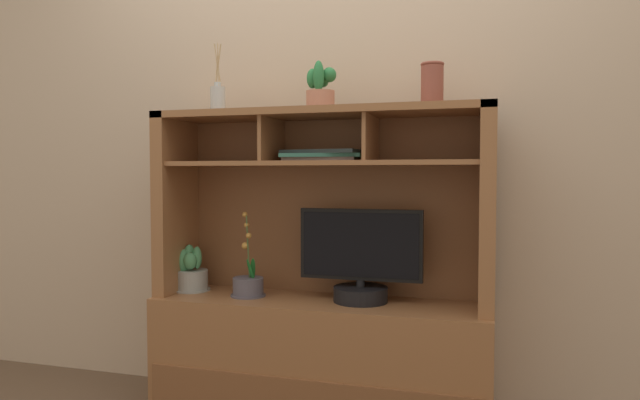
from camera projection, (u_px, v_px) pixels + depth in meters
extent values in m
cube|color=#BEA78C|center=(335.00, 102.00, 2.66)|extent=(6.00, 0.02, 2.80)
cube|color=#905D37|center=(320.00, 359.00, 2.49)|extent=(1.44, 0.42, 0.52)
cube|color=#905D37|center=(177.00, 203.00, 2.65)|extent=(0.06, 0.34, 0.82)
cube|color=#905D37|center=(488.00, 208.00, 2.26)|extent=(0.06, 0.34, 0.82)
cube|color=brown|center=(330.00, 207.00, 2.61)|extent=(1.38, 0.02, 0.79)
cube|color=#905D37|center=(320.00, 113.00, 2.44)|extent=(1.44, 0.34, 0.03)
cube|color=#905D37|center=(320.00, 163.00, 2.45)|extent=(1.32, 0.31, 0.02)
cube|color=#905D37|center=(272.00, 140.00, 2.51)|extent=(0.02, 0.29, 0.19)
cube|color=#905D37|center=(371.00, 138.00, 2.38)|extent=(0.02, 0.29, 0.19)
cylinder|color=black|center=(360.00, 294.00, 2.43)|extent=(0.23, 0.23, 0.06)
cylinder|color=black|center=(361.00, 283.00, 2.43)|extent=(0.04, 0.04, 0.03)
cube|color=black|center=(361.00, 245.00, 2.42)|extent=(0.52, 0.03, 0.30)
cube|color=black|center=(360.00, 245.00, 2.41)|extent=(0.49, 0.00, 0.27)
cylinder|color=#524E5A|center=(248.00, 287.00, 2.54)|extent=(0.14, 0.14, 0.08)
cylinder|color=#524E5A|center=(248.00, 295.00, 2.54)|extent=(0.16, 0.16, 0.01)
cylinder|color=#4C6B38|center=(248.00, 246.00, 2.53)|extent=(0.02, 0.01, 0.28)
sphere|color=#C28939|center=(245.00, 246.00, 2.54)|extent=(0.03, 0.03, 0.03)
sphere|color=#C28939|center=(249.00, 236.00, 2.53)|extent=(0.03, 0.03, 0.03)
sphere|color=#C28939|center=(247.00, 225.00, 2.54)|extent=(0.02, 0.02, 0.02)
sphere|color=#C28939|center=(245.00, 215.00, 2.53)|extent=(0.02, 0.02, 0.02)
ellipsoid|color=#1B6A27|center=(251.00, 271.00, 2.52)|extent=(0.04, 0.06, 0.12)
ellipsoid|color=#1B6A27|center=(253.00, 271.00, 2.54)|extent=(0.05, 0.06, 0.12)
cylinder|color=gray|center=(192.00, 280.00, 2.66)|extent=(0.15, 0.15, 0.10)
cylinder|color=gray|center=(192.00, 290.00, 2.66)|extent=(0.17, 0.17, 0.01)
ellipsoid|color=#47905B|center=(197.00, 258.00, 2.65)|extent=(0.04, 0.04, 0.10)
ellipsoid|color=#47905B|center=(194.00, 257.00, 2.67)|extent=(0.06, 0.04, 0.07)
ellipsoid|color=#47905B|center=(190.00, 257.00, 2.67)|extent=(0.06, 0.06, 0.12)
ellipsoid|color=#47905B|center=(184.00, 261.00, 2.65)|extent=(0.06, 0.07, 0.11)
ellipsoid|color=#47905B|center=(190.00, 261.00, 2.62)|extent=(0.06, 0.06, 0.08)
cube|color=gray|center=(321.00, 159.00, 2.46)|extent=(0.32, 0.17, 0.02)
cube|color=#3A806F|center=(322.00, 155.00, 2.46)|extent=(0.36, 0.21, 0.02)
cube|color=#273436|center=(323.00, 152.00, 2.46)|extent=(0.36, 0.22, 0.02)
cylinder|color=#ACB1AE|center=(218.00, 100.00, 2.55)|extent=(0.07, 0.07, 0.11)
cylinder|color=#ACB1AE|center=(218.00, 85.00, 2.55)|extent=(0.03, 0.03, 0.02)
cylinder|color=tan|center=(218.00, 65.00, 2.54)|extent=(0.00, 0.02, 0.19)
cylinder|color=tan|center=(218.00, 65.00, 2.54)|extent=(0.04, 0.03, 0.19)
cylinder|color=tan|center=(218.00, 65.00, 2.55)|extent=(0.03, 0.02, 0.19)
cylinder|color=tan|center=(217.00, 65.00, 2.54)|extent=(0.00, 0.03, 0.19)
cylinder|color=tan|center=(217.00, 65.00, 2.54)|extent=(0.03, 0.02, 0.19)
cylinder|color=tan|center=(218.00, 65.00, 2.54)|extent=(0.03, 0.02, 0.19)
cylinder|color=#AD6E56|center=(320.00, 100.00, 2.44)|extent=(0.12, 0.12, 0.08)
cylinder|color=#AD6E56|center=(320.00, 109.00, 2.44)|extent=(0.14, 0.14, 0.01)
ellipsoid|color=#26703A|center=(329.00, 75.00, 2.44)|extent=(0.06, 0.07, 0.06)
ellipsoid|color=#26703A|center=(323.00, 80.00, 2.48)|extent=(0.05, 0.07, 0.07)
ellipsoid|color=#26703A|center=(312.00, 79.00, 2.45)|extent=(0.05, 0.05, 0.08)
ellipsoid|color=#26703A|center=(318.00, 76.00, 2.41)|extent=(0.05, 0.05, 0.13)
cylinder|color=brown|center=(432.00, 86.00, 2.32)|extent=(0.09, 0.09, 0.16)
torus|color=brown|center=(432.00, 64.00, 2.31)|extent=(0.10, 0.10, 0.01)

